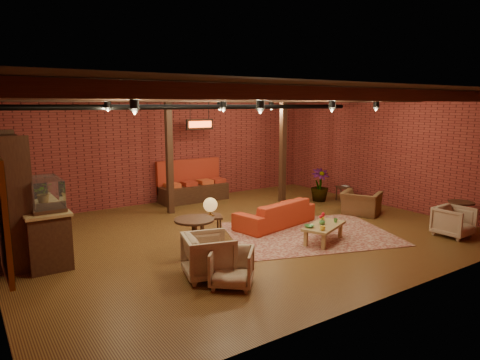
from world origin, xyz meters
TOP-DOWN VIEW (x-y plane):
  - floor at (0.00, 0.00)m, footprint 10.00×10.00m
  - ceiling at (0.00, 0.00)m, footprint 10.00×8.00m
  - wall_back at (0.00, 4.00)m, footprint 10.00×0.02m
  - wall_front at (0.00, -4.00)m, footprint 10.00×0.02m
  - wall_right at (5.00, 0.00)m, footprint 0.02×8.00m
  - ceiling_beams at (0.00, 0.00)m, footprint 9.80×6.40m
  - ceiling_pipe at (0.00, 1.60)m, footprint 9.60×0.12m
  - post_left at (-0.60, 2.60)m, footprint 0.16×0.16m
  - post_right at (2.80, 2.00)m, footprint 0.16×0.16m
  - service_counter at (-4.10, 1.00)m, footprint 0.80×2.50m
  - plant_counter at (-4.00, 1.20)m, footprint 0.35×0.39m
  - shelving_hutch at (-4.50, 1.10)m, footprint 0.52×2.00m
  - chalkboard_menu at (-4.93, -2.30)m, footprint 0.08×0.96m
  - banquette at (0.60, 3.55)m, footprint 2.10×0.70m
  - service_sign at (0.60, 3.10)m, footprint 0.86×0.06m
  - ceiling_spotlights at (0.00, 0.00)m, footprint 6.40×4.40m
  - rug at (1.21, -0.92)m, footprint 4.29×3.76m
  - sofa at (0.98, 0.04)m, footprint 2.27×1.25m
  - coffee_table at (1.04, -1.53)m, footprint 1.25×0.95m
  - side_table_lamp at (-0.92, -0.13)m, footprint 0.59×0.59m
  - round_table_left at (-1.70, -0.89)m, footprint 0.75×0.75m
  - armchair_a at (-1.91, -1.80)m, footprint 0.93×0.97m
  - armchair_b at (-1.78, -2.32)m, footprint 0.91×0.91m
  - armchair_right at (3.56, -0.39)m, footprint 0.97×1.12m
  - side_table_book at (4.40, 1.00)m, footprint 0.53×0.53m
  - round_table_right at (4.40, -2.63)m, footprint 0.57×0.57m
  - armchair_far at (3.78, -2.83)m, footprint 0.75×0.70m
  - plant_tall at (3.80, 1.42)m, footprint 2.10×2.10m

SIDE VIEW (x-z plane):
  - floor at x=0.00m, z-range 0.00..0.00m
  - rug at x=1.21m, z-range 0.00..0.01m
  - sofa at x=0.98m, z-range 0.00..0.63m
  - armchair_b at x=-1.78m, z-range 0.00..0.69m
  - coffee_table at x=1.04m, z-range 0.03..0.66m
  - armchair_far at x=3.78m, z-range 0.00..0.73m
  - armchair_a at x=-1.91m, z-range 0.00..0.83m
  - armchair_right at x=3.56m, z-range 0.00..0.83m
  - side_table_book at x=4.40m, z-range 0.18..0.65m
  - round_table_right at x=4.40m, z-range 0.11..0.78m
  - banquette at x=0.60m, z-range 0.00..1.00m
  - round_table_left at x=-1.70m, z-range 0.14..0.93m
  - side_table_lamp at x=-0.92m, z-range 0.25..1.21m
  - service_counter at x=-4.10m, z-range 0.00..1.60m
  - shelving_hutch at x=-4.50m, z-range 0.00..2.40m
  - plant_counter at x=-4.00m, z-range 1.07..1.37m
  - plant_tall at x=3.80m, z-range 0.00..2.97m
  - wall_back at x=0.00m, z-range 0.00..3.20m
  - wall_front at x=0.00m, z-range 0.00..3.20m
  - wall_right at x=5.00m, z-range 0.00..3.20m
  - post_left at x=-0.60m, z-range 0.00..3.20m
  - post_right at x=2.80m, z-range 0.00..3.20m
  - chalkboard_menu at x=-4.93m, z-range 0.87..2.33m
  - service_sign at x=0.60m, z-range 2.20..2.50m
  - ceiling_pipe at x=0.00m, z-range 2.79..2.91m
  - ceiling_spotlights at x=0.00m, z-range 2.72..3.00m
  - ceiling_beams at x=0.00m, z-range 2.97..3.19m
  - ceiling at x=0.00m, z-range 3.19..3.21m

